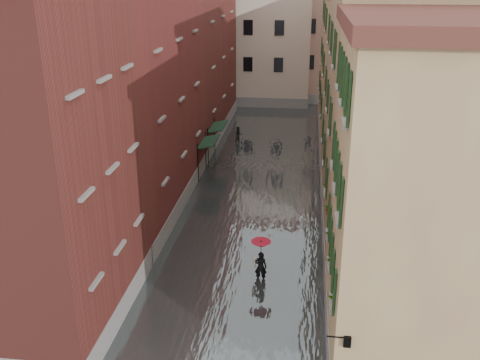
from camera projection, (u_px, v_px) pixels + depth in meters
The scene contains 16 objects.
ground at pixel (231, 300), 22.90m from camera, with size 120.00×120.00×0.00m, color slate.
floodwater at pixel (259, 185), 34.86m from camera, with size 10.00×60.00×0.20m, color #4A5152.
building_left_near at pixel (32, 167), 19.47m from camera, with size 6.00×8.00×13.00m, color maroon.
building_left_mid at pixel (128, 103), 29.71m from camera, with size 6.00×14.00×12.50m, color #5C221D.
building_left_far at pixel (186, 51), 43.28m from camera, with size 6.00×16.00×14.00m, color maroon.
building_right_near at pixel (425, 205), 18.13m from camera, with size 6.00×8.00×11.50m, color #9F7452.
building_right_mid at pixel (386, 106), 28.00m from camera, with size 6.00×14.00×13.00m, color #99785D.
building_right_far at pixel (361, 71), 42.12m from camera, with size 6.00×16.00×11.50m, color #9F7452.
building_end_cream at pixel (253, 38), 55.92m from camera, with size 12.00×9.00×13.00m, color beige.
building_end_pink at pixel (339, 42), 56.91m from camera, with size 10.00×9.00×12.00m, color #A87E76.
awning_near at pixel (208, 143), 35.48m from camera, with size 1.09×2.76×2.80m.
awning_far at pixel (217, 128), 38.88m from camera, with size 1.09×2.89×2.80m.
wall_lantern at pixel (346, 340), 15.76m from camera, with size 0.71×0.22×0.35m.
window_planters at pixel (332, 227), 21.60m from camera, with size 0.59×10.58×0.84m.
pedestrian_main at pixel (261, 257), 23.77m from camera, with size 0.91×0.91×2.06m.
pedestrian_far at pixel (238, 135), 43.09m from camera, with size 0.69×0.53×1.41m, color black.
Camera 1 is at (2.82, -19.20, 13.21)m, focal length 40.00 mm.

